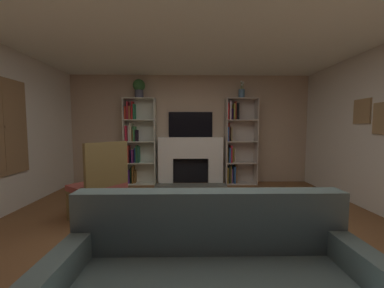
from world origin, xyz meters
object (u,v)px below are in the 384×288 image
at_px(tv, 191,125).
at_px(bookshelf_right, 236,143).
at_px(fireplace, 191,159).
at_px(potted_plant, 139,87).
at_px(vase_with_flowers, 242,93).
at_px(bookshelf_left, 136,142).
at_px(armchair, 101,181).

xyz_separation_m(tv, bookshelf_right, (1.07, -0.09, -0.44)).
height_order(fireplace, tv, tv).
distance_m(potted_plant, vase_with_flowers, 2.34).
xyz_separation_m(fireplace, vase_with_flowers, (1.17, -0.03, 1.52)).
xyz_separation_m(bookshelf_left, armchair, (-0.04, -2.04, -0.43)).
bearing_deg(bookshelf_left, potted_plant, -26.66).
bearing_deg(armchair, fireplace, 57.30).
height_order(bookshelf_right, armchair, bookshelf_right).
xyz_separation_m(fireplace, bookshelf_right, (1.07, -0.00, 0.37)).
relative_size(fireplace, armchair, 1.43).
relative_size(fireplace, bookshelf_right, 0.81).
bearing_deg(tv, fireplace, -90.00).
bearing_deg(potted_plant, bookshelf_left, 153.34).
distance_m(fireplace, bookshelf_left, 1.32).
bearing_deg(fireplace, armchair, -122.70).
distance_m(fireplace, potted_plant, 2.01).
relative_size(fireplace, tv, 1.56).
bearing_deg(vase_with_flowers, armchair, -141.09).
bearing_deg(tv, armchair, -121.62).
bearing_deg(bookshelf_right, vase_with_flowers, -17.09).
distance_m(potted_plant, armchair, 2.60).
bearing_deg(bookshelf_right, fireplace, 179.76).
bearing_deg(fireplace, bookshelf_right, -0.24).
height_order(fireplace, bookshelf_right, bookshelf_right).
relative_size(tv, bookshelf_right, 0.52).
height_order(bookshelf_right, vase_with_flowers, vase_with_flowers).
relative_size(tv, bookshelf_left, 0.52).
bearing_deg(fireplace, vase_with_flowers, -1.68).
xyz_separation_m(fireplace, potted_plant, (-1.17, -0.03, 1.64)).
height_order(potted_plant, armchair, potted_plant).
bearing_deg(fireplace, tv, 90.00).
bearing_deg(tv, potted_plant, -174.13).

